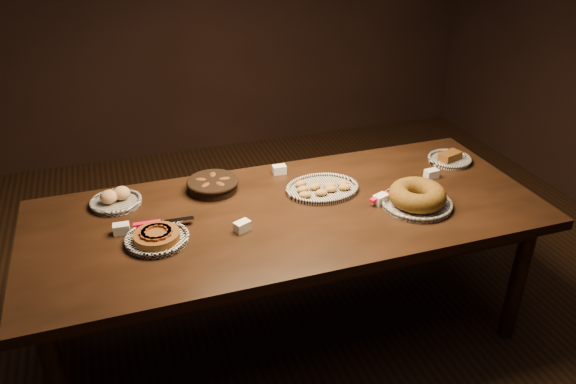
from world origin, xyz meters
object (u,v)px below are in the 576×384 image
object	(u,v)px
buffet_table	(289,224)
bundt_cake_plate	(417,197)
apple_tart_plate	(157,237)
madeleine_platter	(322,188)

from	to	relation	value
buffet_table	bundt_cake_plate	distance (m)	0.62
apple_tart_plate	bundt_cake_plate	size ratio (longest dim) A/B	0.82
buffet_table	apple_tart_plate	xyz separation A→B (m)	(-0.62, -0.06, 0.09)
buffet_table	bundt_cake_plate	xyz separation A→B (m)	(0.58, -0.15, 0.12)
buffet_table	madeleine_platter	bearing A→B (deg)	30.05
buffet_table	apple_tart_plate	world-z (taller)	apple_tart_plate
apple_tart_plate	madeleine_platter	size ratio (longest dim) A/B	0.87
apple_tart_plate	madeleine_platter	bearing A→B (deg)	19.52
buffet_table	apple_tart_plate	size ratio (longest dim) A/B	7.64
apple_tart_plate	bundt_cake_plate	distance (m)	1.21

